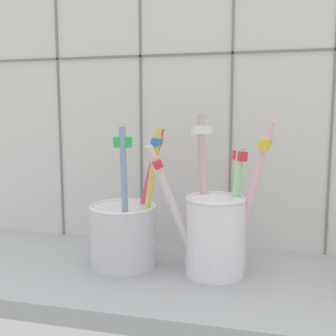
% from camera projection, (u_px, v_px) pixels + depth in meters
% --- Properties ---
extents(counter_slab, '(0.64, 0.22, 0.02)m').
position_uv_depth(counter_slab, '(166.00, 280.00, 0.48)').
color(counter_slab, '#9EA3A8').
rests_on(counter_slab, ground).
extents(tile_wall_back, '(0.64, 0.02, 0.45)m').
position_uv_depth(tile_wall_back, '(186.00, 101.00, 0.57)').
color(tile_wall_back, silver).
rests_on(tile_wall_back, ground).
extents(toothbrush_cup_left, '(0.09, 0.09, 0.17)m').
position_uv_depth(toothbrush_cup_left, '(125.00, 231.00, 0.50)').
color(toothbrush_cup_left, silver).
rests_on(toothbrush_cup_left, counter_slab).
extents(toothbrush_cup_right, '(0.14, 0.08, 0.19)m').
position_uv_depth(toothbrush_cup_right, '(215.00, 230.00, 0.47)').
color(toothbrush_cup_right, white).
rests_on(toothbrush_cup_right, counter_slab).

